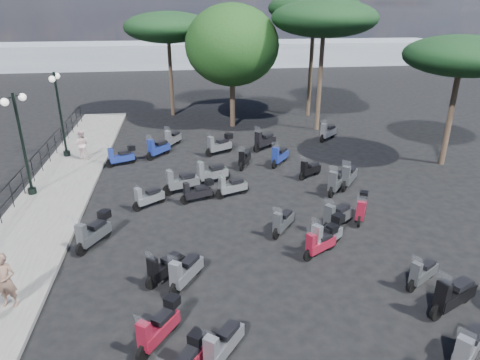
{
  "coord_description": "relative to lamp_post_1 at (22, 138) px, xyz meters",
  "views": [
    {
      "loc": [
        -0.91,
        -14.57,
        7.79
      ],
      "look_at": [
        1.31,
        1.19,
        1.2
      ],
      "focal_mm": 32.0,
      "sensor_mm": 36.0,
      "label": 1
    }
  ],
  "objects": [
    {
      "name": "scooter_13",
      "position": [
        10.92,
        -6.24,
        -2.19
      ],
      "size": [
        1.36,
        0.93,
        1.21
      ],
      "rotation": [
        0.0,
        0.0,
        2.11
      ],
      "color": "black",
      "rests_on": "ground"
    },
    {
      "name": "pine_2",
      "position": [
        5.98,
        14.05,
        3.59
      ],
      "size": [
        6.15,
        6.15,
        7.33
      ],
      "color": "#38281E",
      "rests_on": "ground"
    },
    {
      "name": "scooter_24",
      "position": [
        12.79,
        -11.25,
        -2.16
      ],
      "size": [
        1.44,
        1.19,
        1.4
      ],
      "rotation": [
        0.0,
        0.0,
        2.25
      ],
      "color": "black",
      "rests_on": "ground"
    },
    {
      "name": "pine_3",
      "position": [
        19.97,
        1.36,
        2.82
      ],
      "size": [
        5.5,
        5.5,
        6.45
      ],
      "color": "#38281E",
      "rests_on": "ground"
    },
    {
      "name": "sidewalk",
      "position": [
        0.97,
        -0.43,
        -2.57
      ],
      "size": [
        3.0,
        30.0,
        0.15
      ],
      "primitive_type": "cube",
      "color": "#625F5D",
      "rests_on": "ground"
    },
    {
      "name": "railing",
      "position": [
        -0.33,
        -0.63,
        -1.75
      ],
      "size": [
        0.04,
        26.04,
        1.1
      ],
      "color": "black",
      "rests_on": "sidewalk"
    },
    {
      "name": "scooter_8",
      "position": [
        6.44,
        -7.32,
        -2.16
      ],
      "size": [
        1.07,
        1.52,
        1.39
      ],
      "rotation": [
        0.0,
        0.0,
        2.56
      ],
      "color": "black",
      "rests_on": "ground"
    },
    {
      "name": "scooter_29",
      "position": [
        15.39,
        6.22,
        -2.15
      ],
      "size": [
        1.41,
        1.31,
        1.45
      ],
      "rotation": [
        0.0,
        0.0,
        2.31
      ],
      "color": "black",
      "rests_on": "ground"
    },
    {
      "name": "scooter_15",
      "position": [
        8.56,
        -1.17,
        -2.2
      ],
      "size": [
        1.53,
        0.79,
        1.28
      ],
      "rotation": [
        0.0,
        0.0,
        1.95
      ],
      "color": "black",
      "rests_on": "ground"
    },
    {
      "name": "scooter_17",
      "position": [
        8.59,
        4.51,
        -2.11
      ],
      "size": [
        1.62,
        1.07,
        1.42
      ],
      "rotation": [
        0.0,
        0.0,
        2.09
      ],
      "color": "black",
      "rests_on": "ground"
    },
    {
      "name": "lamp_post_2",
      "position": [
        0.33,
        5.01,
        0.05
      ],
      "size": [
        0.36,
        1.31,
        4.46
      ],
      "rotation": [
        0.0,
        0.0,
        0.02
      ],
      "color": "black",
      "rests_on": "sidewalk"
    },
    {
      "name": "scooter_23",
      "position": [
        11.2,
        4.96,
        -2.13
      ],
      "size": [
        1.53,
        1.27,
        1.49
      ],
      "rotation": [
        0.0,
        0.0,
        2.25
      ],
      "color": "black",
      "rests_on": "ground"
    },
    {
      "name": "pedestrian_far",
      "position": [
        1.31,
        4.4,
        -1.71
      ],
      "size": [
        0.85,
        0.71,
        1.57
      ],
      "primitive_type": "imported",
      "rotation": [
        0.0,
        0.0,
        2.99
      ],
      "color": "beige",
      "rests_on": "sidewalk"
    },
    {
      "name": "scooter_28",
      "position": [
        12.54,
        0.47,
        -2.23
      ],
      "size": [
        1.3,
        0.92,
        1.19
      ],
      "rotation": [
        0.0,
        0.0,
        2.15
      ],
      "color": "black",
      "rests_on": "ground"
    },
    {
      "name": "scooter_20",
      "position": [
        11.23,
        -5.89,
        -2.11
      ],
      "size": [
        1.53,
        1.21,
        1.42
      ],
      "rotation": [
        0.0,
        0.0,
        2.21
      ],
      "color": "black",
      "rests_on": "ground"
    },
    {
      "name": "scooter_21",
      "position": [
        13.26,
        -4.02,
        -2.17
      ],
      "size": [
        0.93,
        1.46,
        1.27
      ],
      "rotation": [
        0.0,
        0.0,
        2.64
      ],
      "color": "black",
      "rests_on": "ground"
    },
    {
      "name": "scooter_32",
      "position": [
        5.75,
        -9.58,
        -2.15
      ],
      "size": [
        1.09,
        1.43,
        1.32
      ],
      "rotation": [
        0.0,
        0.0,
        2.53
      ],
      "color": "black",
      "rests_on": "ground"
    },
    {
      "name": "scooter_16",
      "position": [
        9.65,
        2.32,
        -2.2
      ],
      "size": [
        0.82,
        1.51,
        1.28
      ],
      "rotation": [
        0.0,
        0.0,
        2.72
      ],
      "color": "black",
      "rests_on": "ground"
    },
    {
      "name": "scooter_26",
      "position": [
        12.06,
        -4.61,
        -2.14
      ],
      "size": [
        1.54,
        1.21,
        1.47
      ],
      "rotation": [
        0.0,
        0.0,
        2.22
      ],
      "color": "black",
      "rests_on": "ground"
    },
    {
      "name": "distant_hills",
      "position": [
        7.47,
        41.57,
        -1.15
      ],
      "size": [
        70.0,
        8.0,
        3.0
      ],
      "primitive_type": "cube",
      "color": "gray",
      "rests_on": "ground"
    },
    {
      "name": "ground",
      "position": [
        7.47,
        -3.43,
        -2.65
      ],
      "size": [
        120.0,
        120.0,
        0.0
      ],
      "primitive_type": "plane",
      "color": "black",
      "rests_on": "ground"
    },
    {
      "name": "scooter_7",
      "position": [
        7.24,
        -10.34,
        -2.18
      ],
      "size": [
        1.11,
        1.4,
        1.34
      ],
      "rotation": [
        0.0,
        0.0,
        2.49
      ],
      "color": "black",
      "rests_on": "ground"
    },
    {
      "name": "scooter_11",
      "position": [
        6.01,
        6.3,
        -2.17
      ],
      "size": [
        0.97,
        1.54,
        1.36
      ],
      "rotation": [
        0.0,
        0.0,
        2.63
      ],
      "color": "black",
      "rests_on": "ground"
    },
    {
      "name": "scooter_14",
      "position": [
        10.02,
        -4.59,
        -2.21
      ],
      "size": [
        1.05,
        1.31,
        1.26
      ],
      "rotation": [
        0.0,
        0.0,
        2.48
      ],
      "color": "black",
      "rests_on": "ground"
    },
    {
      "name": "lamp_post_1",
      "position": [
        0.0,
        0.0,
        0.0
      ],
      "size": [
        0.68,
        1.22,
        4.38
      ],
      "rotation": [
        0.0,
        0.0,
        -0.38
      ],
      "color": "black",
      "rests_on": "sidewalk"
    },
    {
      "name": "scooter_22",
      "position": [
        11.49,
        2.37,
        -2.16
      ],
      "size": [
        1.16,
        1.47,
        1.4
      ],
      "rotation": [
        0.0,
        0.0,
        2.49
      ],
      "color": "black",
      "rests_on": "ground"
    },
    {
      "name": "scooter_4",
      "position": [
        3.39,
        3.44,
        -2.16
      ],
      "size": [
        1.51,
        0.88,
        1.29
      ],
      "rotation": [
        0.0,
        0.0,
        2.01
      ],
      "color": "black",
      "rests_on": "ground"
    },
    {
      "name": "pine_1",
      "position": [
        15.48,
        8.68,
        4.3
      ],
      "size": [
        6.5,
        6.5,
        8.1
      ],
      "color": "#38281E",
      "rests_on": "ground"
    },
    {
      "name": "scooter_25",
      "position": [
        13.38,
        -8.25,
        -2.23
      ],
      "size": [
        1.33,
        0.9,
        1.2
      ],
      "rotation": [
        0.0,
        0.0,
        2.13
      ],
      "color": "black",
      "rests_on": "ground"
    },
    {
      "name": "scooter_9",
      "position": [
        6.42,
        -0.47,
        -2.14
      ],
      "size": [
        1.75,
        0.87,
        1.45
      ],
      "rotation": [
        0.0,
        0.0,
        1.93
      ],
      "color": "black",
      "rests_on": "ground"
    },
    {
      "name": "scooter_5",
      "position": [
        5.22,
        4.46,
        -2.14
      ],
      "size": [
        1.26,
        1.46,
        1.45
      ],
      "rotation": [
        0.0,
        0.0,
        2.44
      ],
      "color": "black",
      "rests_on": "ground"
    },
    {
      "name": "scooter_1",
      "position": [
        5.84,
        -6.94,
        -2.2
      ],
      "size": [
        1.22,
        1.19,
        1.28
      ],
      "rotation": [
        0.0,
        0.0,
        2.34
      ],
      "color": "black",
      "rests_on": "ground"
    },
    {
      "name": "scooter_27",
      "position": [
        13.97,
        -0.86,
        -2.13
      ],
      "size": [
        1.22,
        1.55,
        1.48
      ],
      "rotation": [
        0.0,
        0.0,
        2.49
      ],
      "color": "black",
      "rests_on": "ground"
    },
    {
      "name": "broadleaf_tree",
      "position": [
        10.04,
        10.34,
        2.65
      ],
      "size": [
        6.04,
        6.04,
        7.87
      ],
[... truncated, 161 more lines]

